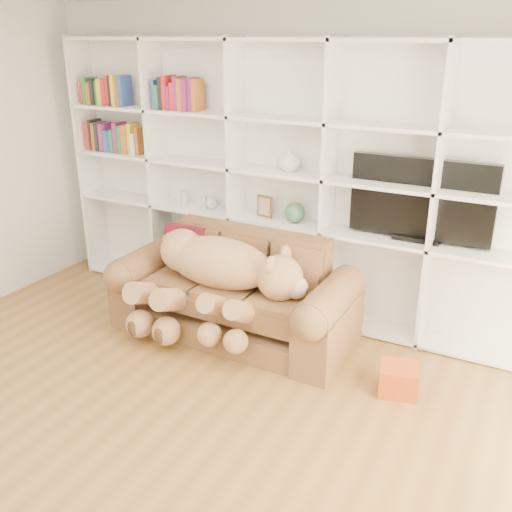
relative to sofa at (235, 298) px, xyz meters
The scene contains 14 objects.
floor 1.75m from the sofa, 85.59° to the right, with size 5.00×5.00×0.00m, color brown.
wall_back 1.30m from the sofa, 80.51° to the left, with size 5.00×0.02×2.70m, color white.
bookshelf 1.19m from the sofa, 99.43° to the left, with size 4.43×0.35×2.40m.
sofa is the anchor object (origin of this frame).
teddy_bear 0.32m from the sofa, 116.96° to the right, with size 1.42×0.80×0.82m.
throw_pillow 0.68m from the sofa, 166.50° to the left, with size 0.39×0.13×0.39m, color #540E21.
gift_box 1.51m from the sofa, ahead, with size 0.27×0.25×0.21m, color #B84318.
tv 1.71m from the sofa, 25.88° to the left, with size 1.12×0.18×0.66m.
picture_frame 0.88m from the sofa, 92.48° to the left, with size 0.16×0.03×0.19m, color #51341C.
green_vase 0.91m from the sofa, 65.80° to the left, with size 0.18×0.18×0.18m, color #305E3C.
figurine_tall 1.24m from the sofa, 146.66° to the left, with size 0.07×0.07×0.14m, color beige.
figurine_short 1.08m from the sofa, 138.49° to the left, with size 0.07×0.07×0.11m, color beige.
snow_globe 1.03m from the sofa, 134.65° to the left, with size 0.11×0.11×0.11m, color silver.
shelf_vase 1.26m from the sofa, 71.42° to the left, with size 0.20×0.20×0.21m, color silver.
Camera 1 is at (2.08, -2.06, 2.41)m, focal length 40.00 mm.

